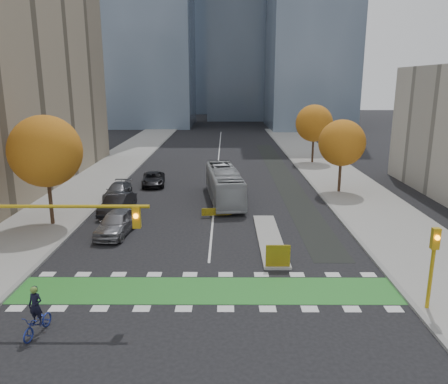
{
  "coord_description": "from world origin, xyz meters",
  "views": [
    {
      "loc": [
        0.99,
        -19.14,
        10.49
      ],
      "look_at": [
        0.88,
        10.42,
        3.0
      ],
      "focal_mm": 35.0,
      "sensor_mm": 36.0,
      "label": 1
    }
  ],
  "objects_px": {
    "parked_car_b": "(117,204)",
    "tree_east_far": "(314,123)",
    "hazard_board": "(278,256)",
    "parked_car_d": "(153,179)",
    "tree_east_near": "(342,143)",
    "tree_west": "(46,151)",
    "cyclist": "(37,319)",
    "parked_car_c": "(118,191)",
    "traffic_signal_west": "(28,229)",
    "parked_car_a": "(116,223)",
    "traffic_signal_east": "(433,256)",
    "bus": "(224,184)"
  },
  "relations": [
    {
      "from": "tree_east_near",
      "to": "parked_car_d",
      "type": "distance_m",
      "value": 19.21
    },
    {
      "from": "tree_east_far",
      "to": "parked_car_b",
      "type": "height_order",
      "value": "tree_east_far"
    },
    {
      "from": "cyclist",
      "to": "bus",
      "type": "bearing_deg",
      "value": 81.61
    },
    {
      "from": "parked_car_b",
      "to": "tree_east_far",
      "type": "bearing_deg",
      "value": 55.53
    },
    {
      "from": "tree_east_near",
      "to": "parked_car_b",
      "type": "xyz_separation_m",
      "value": [
        -19.83,
        -6.95,
        -4.06
      ]
    },
    {
      "from": "tree_east_far",
      "to": "parked_car_c",
      "type": "distance_m",
      "value": 28.38
    },
    {
      "from": "hazard_board",
      "to": "tree_east_near",
      "type": "relative_size",
      "value": 0.2
    },
    {
      "from": "tree_east_far",
      "to": "traffic_signal_east",
      "type": "distance_m",
      "value": 38.64
    },
    {
      "from": "traffic_signal_west",
      "to": "cyclist",
      "type": "xyz_separation_m",
      "value": [
        0.93,
        -2.07,
        -3.29
      ]
    },
    {
      "from": "tree_east_near",
      "to": "tree_east_far",
      "type": "distance_m",
      "value": 16.01
    },
    {
      "from": "parked_car_a",
      "to": "parked_car_b",
      "type": "xyz_separation_m",
      "value": [
        -1.11,
        5.0,
        -0.04
      ]
    },
    {
      "from": "parked_car_b",
      "to": "traffic_signal_east",
      "type": "bearing_deg",
      "value": -33.25
    },
    {
      "from": "traffic_signal_east",
      "to": "parked_car_c",
      "type": "bearing_deg",
      "value": 133.49
    },
    {
      "from": "cyclist",
      "to": "tree_east_far",
      "type": "bearing_deg",
      "value": 75.82
    },
    {
      "from": "traffic_signal_east",
      "to": "parked_car_d",
      "type": "bearing_deg",
      "value": 123.64
    },
    {
      "from": "tree_west",
      "to": "cyclist",
      "type": "relative_size",
      "value": 3.71
    },
    {
      "from": "traffic_signal_east",
      "to": "parked_car_a",
      "type": "xyz_separation_m",
      "value": [
        -17.22,
        10.55,
        -1.89
      ]
    },
    {
      "from": "cyclist",
      "to": "parked_car_d",
      "type": "relative_size",
      "value": 0.46
    },
    {
      "from": "tree_east_far",
      "to": "cyclist",
      "type": "bearing_deg",
      "value": -115.67
    },
    {
      "from": "parked_car_d",
      "to": "parked_car_a",
      "type": "bearing_deg",
      "value": -97.37
    },
    {
      "from": "parked_car_b",
      "to": "tree_west",
      "type": "bearing_deg",
      "value": -136.78
    },
    {
      "from": "parked_car_a",
      "to": "parked_car_d",
      "type": "xyz_separation_m",
      "value": [
        0.22,
        15.0,
        -0.17
      ]
    },
    {
      "from": "parked_car_b",
      "to": "traffic_signal_west",
      "type": "bearing_deg",
      "value": -83.29
    },
    {
      "from": "bus",
      "to": "parked_car_c",
      "type": "relative_size",
      "value": 2.28
    },
    {
      "from": "parked_car_d",
      "to": "tree_west",
      "type": "bearing_deg",
      "value": -119.38
    },
    {
      "from": "tree_east_near",
      "to": "tree_east_far",
      "type": "height_order",
      "value": "tree_east_far"
    },
    {
      "from": "tree_east_far",
      "to": "bus",
      "type": "height_order",
      "value": "tree_east_far"
    },
    {
      "from": "hazard_board",
      "to": "traffic_signal_west",
      "type": "distance_m",
      "value": 13.23
    },
    {
      "from": "tree_west",
      "to": "parked_car_c",
      "type": "xyz_separation_m",
      "value": [
        3.0,
        8.05,
        -4.94
      ]
    },
    {
      "from": "bus",
      "to": "parked_car_b",
      "type": "distance_m",
      "value": 9.67
    },
    {
      "from": "parked_car_d",
      "to": "tree_east_near",
      "type": "bearing_deg",
      "value": -15.86
    },
    {
      "from": "bus",
      "to": "parked_car_d",
      "type": "height_order",
      "value": "bus"
    },
    {
      "from": "tree_west",
      "to": "tree_east_far",
      "type": "bearing_deg",
      "value": 46.7
    },
    {
      "from": "parked_car_a",
      "to": "parked_car_d",
      "type": "distance_m",
      "value": 15.0
    },
    {
      "from": "parked_car_a",
      "to": "parked_car_c",
      "type": "bearing_deg",
      "value": 108.6
    },
    {
      "from": "traffic_signal_west",
      "to": "tree_east_near",
      "type": "bearing_deg",
      "value": 48.48
    },
    {
      "from": "hazard_board",
      "to": "tree_east_far",
      "type": "relative_size",
      "value": 0.18
    },
    {
      "from": "parked_car_c",
      "to": "parked_car_d",
      "type": "bearing_deg",
      "value": 65.08
    },
    {
      "from": "traffic_signal_west",
      "to": "traffic_signal_east",
      "type": "bearing_deg",
      "value": 0.01
    },
    {
      "from": "tree_east_far",
      "to": "parked_car_d",
      "type": "height_order",
      "value": "tree_east_far"
    },
    {
      "from": "tree_west",
      "to": "parked_car_b",
      "type": "distance_m",
      "value": 7.06
    },
    {
      "from": "parked_car_c",
      "to": "parked_car_d",
      "type": "xyz_separation_m",
      "value": [
        2.5,
        5.0,
        -0.0
      ]
    },
    {
      "from": "tree_east_far",
      "to": "parked_car_a",
      "type": "relative_size",
      "value": 1.54
    },
    {
      "from": "parked_car_a",
      "to": "cyclist",
      "type": "bearing_deg",
      "value": -85.48
    },
    {
      "from": "tree_west",
      "to": "traffic_signal_west",
      "type": "xyz_separation_m",
      "value": [
        4.07,
        -12.51,
        -1.58
      ]
    },
    {
      "from": "traffic_signal_west",
      "to": "parked_car_d",
      "type": "height_order",
      "value": "traffic_signal_west"
    },
    {
      "from": "traffic_signal_west",
      "to": "cyclist",
      "type": "distance_m",
      "value": 4.0
    },
    {
      "from": "tree_west",
      "to": "tree_east_near",
      "type": "relative_size",
      "value": 1.16
    },
    {
      "from": "bus",
      "to": "tree_east_far",
      "type": "bearing_deg",
      "value": 51.56
    },
    {
      "from": "tree_east_far",
      "to": "bus",
      "type": "distance_m",
      "value": 22.42
    }
  ]
}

